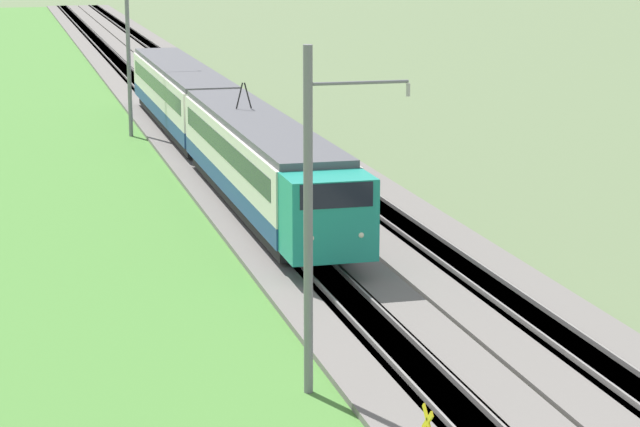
{
  "coord_description": "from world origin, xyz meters",
  "views": [
    {
      "loc": [
        -19.82,
        9.7,
        10.92
      ],
      "look_at": [
        17.66,
        0.0,
        2.16
      ],
      "focal_mm": 70.0,
      "sensor_mm": 36.0,
      "label": 1
    }
  ],
  "objects": [
    {
      "name": "ballast_adjacent",
      "position": [
        50.0,
        -4.56,
        0.15
      ],
      "size": [
        240.0,
        4.4,
        0.3
      ],
      "color": "slate",
      "rests_on": "ground"
    },
    {
      "name": "track_main",
      "position": [
        50.0,
        0.0,
        0.16
      ],
      "size": [
        240.0,
        1.57,
        0.45
      ],
      "color": "#4C4238",
      "rests_on": "ground"
    },
    {
      "name": "passenger_train",
      "position": [
        37.43,
        0.0,
        2.29
      ],
      "size": [
        43.08,
        2.88,
        4.91
      ],
      "rotation": [
        0.0,
        0.0,
        3.14
      ],
      "color": "teal",
      "rests_on": "ground"
    },
    {
      "name": "track_adjacent",
      "position": [
        50.0,
        -4.56,
        0.16
      ],
      "size": [
        240.0,
        1.57,
        0.45
      ],
      "color": "#4C4238",
      "rests_on": "ground"
    },
    {
      "name": "grass_verge",
      "position": [
        50.0,
        5.27,
        0.06
      ],
      "size": [
        240.0,
        13.47,
        0.12
      ],
      "color": "#4C8438",
      "rests_on": "ground"
    },
    {
      "name": "catenary_mast_mid",
      "position": [
        47.37,
        2.83,
        4.56
      ],
      "size": [
        0.22,
        2.56,
        8.84
      ],
      "color": "slate",
      "rests_on": "ground"
    },
    {
      "name": "catenary_mast_near",
      "position": [
        7.61,
        2.83,
        4.36
      ],
      "size": [
        0.22,
        2.56,
        8.44
      ],
      "color": "slate",
      "rests_on": "ground"
    },
    {
      "name": "ballast_main",
      "position": [
        50.0,
        0.0,
        0.15
      ],
      "size": [
        240.0,
        4.4,
        0.3
      ],
      "color": "slate",
      "rests_on": "ground"
    }
  ]
}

